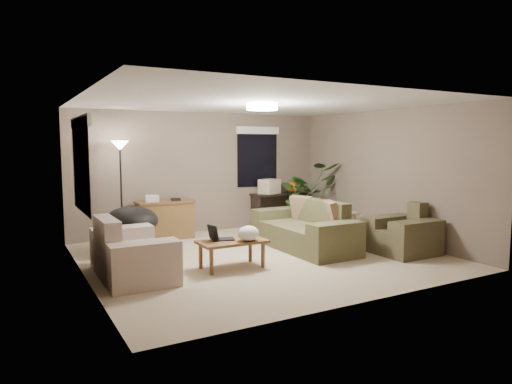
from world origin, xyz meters
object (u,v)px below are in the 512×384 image
armchair (402,236)px  loveseat (130,255)px  desk (165,220)px  papasan_chair (131,226)px  console_table (279,207)px  floor_lamp (120,158)px  cat_scratching_post (352,227)px  main_sofa (305,232)px  houseplant (307,202)px  coffee_table (232,244)px

armchair → loveseat: bearing=169.1°
desk → armchair: bearing=-44.3°
armchair → papasan_chair: armchair is taller
console_table → floor_lamp: 3.73m
console_table → cat_scratching_post: (0.61, -1.79, -0.22)m
cat_scratching_post → loveseat: bearing=-172.7°
armchair → console_table: size_ratio=0.77×
main_sofa → armchair: (1.24, -1.11, 0.00)m
main_sofa → console_table: size_ratio=1.69×
papasan_chair → main_sofa: bearing=-21.9°
console_table → houseplant: size_ratio=0.89×
armchair → houseplant: 2.76m
desk → floor_lamp: 1.49m
papasan_chair → houseplant: houseplant is taller
main_sofa → console_table: 2.25m
coffee_table → floor_lamp: 2.93m
loveseat → coffee_table: 1.47m
main_sofa → loveseat: 3.16m
cat_scratching_post → main_sofa: bearing=-166.9°
main_sofa → floor_lamp: bearing=146.0°
cat_scratching_post → houseplant: bearing=97.9°
desk → console_table: size_ratio=0.85×
papasan_chair → cat_scratching_post: bearing=-10.9°
coffee_table → main_sofa: bearing=18.0°
houseplant → console_table: bearing=132.0°
console_table → houseplant: bearing=-48.0°
houseplant → cat_scratching_post: 1.38m
coffee_table → papasan_chair: 2.00m
desk → loveseat: bearing=-118.6°
armchair → console_table: 3.25m
armchair → coffee_table: 3.00m
main_sofa → cat_scratching_post: main_sofa is taller
loveseat → floor_lamp: bearing=80.1°
desk → cat_scratching_post: size_ratio=2.20×
coffee_table → floor_lamp: floor_lamp is taller
floor_lamp → console_table: bearing=3.8°
main_sofa → loveseat: (-3.15, -0.26, 0.00)m
coffee_table → cat_scratching_post: bearing=15.9°
loveseat → desk: bearing=61.4°
console_table → papasan_chair: size_ratio=1.31×
cat_scratching_post → desk: bearing=153.2°
desk → floor_lamp: (-0.85, -0.11, 1.22)m
cat_scratching_post → floor_lamp: bearing=159.5°
main_sofa → armchair: size_ratio=2.20×
desk → papasan_chair: papasan_chair is taller
papasan_chair → desk: bearing=44.8°
armchair → houseplant: bearing=91.0°
coffee_table → desk: (-0.21, 2.54, 0.02)m
desk → main_sofa: bearing=-45.8°
armchair → floor_lamp: floor_lamp is taller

